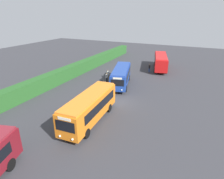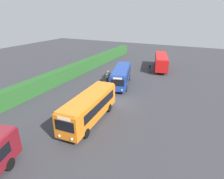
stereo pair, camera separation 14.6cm
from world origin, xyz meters
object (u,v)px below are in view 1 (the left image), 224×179
(bus_red, at_px, (161,61))
(person_center, at_px, (107,77))
(bus_blue, at_px, (121,75))
(person_right, at_px, (108,74))
(person_left, at_px, (105,86))
(person_far, at_px, (149,68))
(bus_orange, at_px, (90,107))

(bus_red, distance_m, person_center, 13.99)
(bus_blue, distance_m, person_right, 4.47)
(person_left, xyz_separation_m, person_far, (13.16, -3.41, -0.00))
(person_left, height_order, person_center, person_left)
(bus_red, height_order, person_left, bus_red)
(person_left, bearing_deg, bus_red, -173.96)
(bus_orange, xyz_separation_m, person_left, (8.80, 2.60, -0.99))
(bus_orange, height_order, person_center, bus_orange)
(person_center, relative_size, person_far, 1.00)
(bus_red, distance_m, person_far, 3.47)
(person_far, bearing_deg, bus_red, 35.42)
(bus_blue, distance_m, person_left, 3.76)
(person_center, height_order, person_far, same)
(bus_blue, distance_m, person_center, 3.04)
(bus_orange, distance_m, bus_blue, 12.34)
(bus_red, distance_m, person_left, 16.88)
(bus_blue, xyz_separation_m, person_left, (-3.46, 1.17, -0.89))
(bus_red, relative_size, person_center, 5.85)
(person_far, bearing_deg, person_center, -144.86)
(person_left, xyz_separation_m, person_center, (3.86, 1.72, -0.00))
(bus_blue, relative_size, bus_red, 0.94)
(bus_blue, xyz_separation_m, person_right, (2.35, 3.69, -0.91))
(bus_red, xyz_separation_m, person_left, (-16.09, 5.01, -0.94))
(bus_orange, height_order, person_left, bus_orange)
(bus_red, bearing_deg, person_far, 137.16)
(person_center, height_order, person_right, person_center)
(bus_orange, xyz_separation_m, person_center, (12.66, 4.31, -0.99))
(person_center, bearing_deg, person_left, 167.72)
(bus_blue, relative_size, person_right, 5.58)
(person_right, xyz_separation_m, person_far, (7.35, -5.94, 0.02))
(bus_orange, height_order, bus_blue, bus_orange)
(bus_red, bearing_deg, person_center, 136.95)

